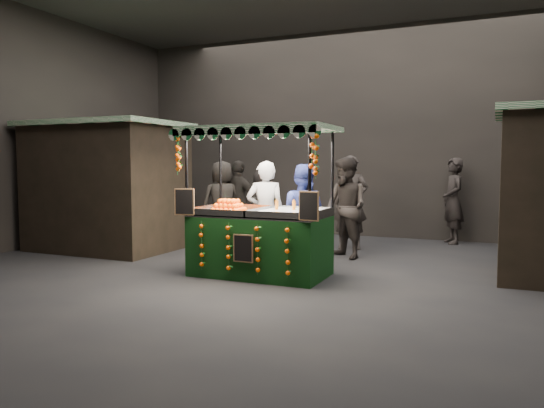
% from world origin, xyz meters
% --- Properties ---
extents(ground, '(12.00, 12.00, 0.00)m').
position_xyz_m(ground, '(0.00, 0.00, 0.00)').
color(ground, black).
rests_on(ground, ground).
extents(market_hall, '(12.10, 10.10, 5.05)m').
position_xyz_m(market_hall, '(0.00, 0.00, 3.38)').
color(market_hall, black).
rests_on(market_hall, ground).
extents(neighbour_stall_left, '(3.00, 2.20, 2.60)m').
position_xyz_m(neighbour_stall_left, '(-4.40, 1.00, 1.31)').
color(neighbour_stall_left, black).
rests_on(neighbour_stall_left, ground).
extents(juice_stall, '(2.40, 1.41, 2.33)m').
position_xyz_m(juice_stall, '(-0.43, -0.11, 0.72)').
color(juice_stall, black).
rests_on(juice_stall, ground).
extents(vendor_grey, '(0.78, 0.66, 1.81)m').
position_xyz_m(vendor_grey, '(-0.69, 0.69, 0.90)').
color(vendor_grey, gray).
rests_on(vendor_grey, ground).
extents(vendor_blue, '(0.89, 0.72, 1.75)m').
position_xyz_m(vendor_blue, '(-0.09, 0.89, 0.88)').
color(vendor_blue, navy).
rests_on(vendor_blue, ground).
extents(shopper_0, '(0.79, 0.60, 1.93)m').
position_xyz_m(shopper_0, '(0.20, 2.98, 0.97)').
color(shopper_0, '#2A2522').
rests_on(shopper_0, ground).
extents(shopper_1, '(1.16, 1.13, 1.88)m').
position_xyz_m(shopper_1, '(0.39, 1.90, 0.94)').
color(shopper_1, '#292421').
rests_on(shopper_1, ground).
extents(shopper_2, '(1.15, 0.67, 1.83)m').
position_xyz_m(shopper_2, '(-2.27, 2.74, 0.92)').
color(shopper_2, '#272320').
rests_on(shopper_2, ground).
extents(shopper_3, '(1.14, 1.02, 1.53)m').
position_xyz_m(shopper_3, '(3.63, 3.85, 0.77)').
color(shopper_3, '#2B2423').
rests_on(shopper_3, ground).
extents(shopper_4, '(1.05, 1.03, 1.83)m').
position_xyz_m(shopper_4, '(-2.50, 2.40, 0.91)').
color(shopper_4, '#2A2622').
rests_on(shopper_4, ground).
extents(shopper_6, '(0.70, 0.82, 1.89)m').
position_xyz_m(shopper_6, '(2.07, 4.60, 0.95)').
color(shopper_6, black).
rests_on(shopper_6, ground).
extents(shopper_7, '(0.76, 0.92, 1.62)m').
position_xyz_m(shopper_7, '(-2.19, 3.83, 0.81)').
color(shopper_7, black).
rests_on(shopper_7, ground).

